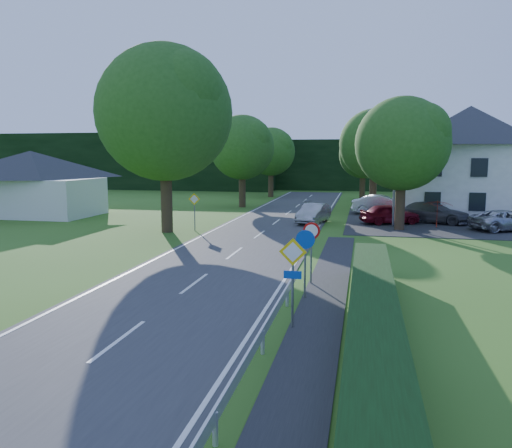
% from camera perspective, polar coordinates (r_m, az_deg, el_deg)
% --- Properties ---
extents(road, '(7.00, 80.00, 0.04)m').
position_cam_1_polar(road, '(26.66, -1.37, -2.58)').
color(road, '#373639').
rests_on(road, ground).
extents(parking_pad, '(14.00, 16.00, 0.04)m').
position_cam_1_polar(parking_pad, '(39.22, 20.67, 0.28)').
color(parking_pad, '#262628').
rests_on(parking_pad, ground).
extents(line_edge_left, '(0.12, 80.00, 0.01)m').
position_cam_1_polar(line_edge_left, '(27.59, -7.95, -2.24)').
color(line_edge_left, white).
rests_on(line_edge_left, road).
extents(line_edge_right, '(0.12, 80.00, 0.01)m').
position_cam_1_polar(line_edge_right, '(26.10, 5.59, -2.78)').
color(line_edge_right, white).
rests_on(line_edge_right, road).
extents(line_centre, '(0.12, 80.00, 0.01)m').
position_cam_1_polar(line_centre, '(26.66, -1.37, -2.52)').
color(line_centre, white).
rests_on(line_centre, road).
extents(tree_main, '(9.40, 9.40, 11.64)m').
position_cam_1_polar(tree_main, '(31.91, -10.35, 9.48)').
color(tree_main, '#255218').
rests_on(tree_main, ground).
extents(tree_left_far, '(7.00, 7.00, 8.58)m').
position_cam_1_polar(tree_left_far, '(46.84, -1.59, 7.18)').
color(tree_left_far, '#255218').
rests_on(tree_left_far, ground).
extents(tree_right_far, '(7.40, 7.40, 9.09)m').
position_cam_1_polar(tree_right_far, '(47.49, 13.33, 7.29)').
color(tree_right_far, '#255218').
rests_on(tree_right_far, ground).
extents(tree_left_back, '(6.60, 6.60, 8.07)m').
position_cam_1_polar(tree_left_back, '(58.47, 1.72, 7.06)').
color(tree_left_back, '#255218').
rests_on(tree_left_back, ground).
extents(tree_right_back, '(6.20, 6.20, 7.56)m').
position_cam_1_polar(tree_right_back, '(55.49, 12.12, 6.59)').
color(tree_right_back, '#255218').
rests_on(tree_right_back, ground).
extents(tree_right_mid, '(7.00, 7.00, 8.58)m').
position_cam_1_polar(tree_right_mid, '(33.57, 16.31, 6.60)').
color(tree_right_mid, '#255218').
rests_on(tree_right_mid, ground).
extents(treeline_left, '(44.00, 6.00, 8.00)m').
position_cam_1_polar(treeline_left, '(75.64, -14.75, 6.96)').
color(treeline_left, black).
rests_on(treeline_left, ground).
extents(treeline_right, '(30.00, 5.00, 7.00)m').
position_cam_1_polar(treeline_right, '(71.52, 13.78, 6.56)').
color(treeline_right, black).
rests_on(treeline_right, ground).
extents(bungalow_left, '(11.00, 6.50, 5.20)m').
position_cam_1_polar(bungalow_left, '(44.14, -24.24, 4.40)').
color(bungalow_left, silver).
rests_on(bungalow_left, ground).
extents(house_white, '(10.60, 8.40, 8.60)m').
position_cam_1_polar(house_white, '(42.22, 23.07, 6.64)').
color(house_white, silver).
rests_on(house_white, ground).
extents(streetlight, '(2.03, 0.18, 8.00)m').
position_cam_1_polar(streetlight, '(35.53, 15.39, 6.96)').
color(streetlight, slate).
rests_on(streetlight, ground).
extents(sign_priority_right, '(0.78, 0.09, 2.59)m').
position_cam_1_polar(sign_priority_right, '(13.93, 4.22, -4.82)').
color(sign_priority_right, slate).
rests_on(sign_priority_right, ground).
extents(sign_roundabout, '(0.64, 0.08, 2.37)m').
position_cam_1_polar(sign_roundabout, '(16.87, 5.64, -3.03)').
color(sign_roundabout, slate).
rests_on(sign_roundabout, ground).
extents(sign_speed_limit, '(0.64, 0.11, 2.37)m').
position_cam_1_polar(sign_speed_limit, '(18.80, 6.35, -1.61)').
color(sign_speed_limit, slate).
rests_on(sign_speed_limit, ground).
extents(sign_priority_left, '(0.78, 0.09, 2.44)m').
position_cam_1_polar(sign_priority_left, '(32.43, -7.06, 2.26)').
color(sign_priority_left, slate).
rests_on(sign_priority_left, ground).
extents(moving_car, '(2.24, 4.43, 1.39)m').
position_cam_1_polar(moving_car, '(35.85, 6.58, 1.22)').
color(moving_car, '#A1A1A5').
rests_on(moving_car, road).
extents(motorcycle, '(1.20, 2.26, 1.13)m').
position_cam_1_polar(motorcycle, '(41.66, 6.14, 1.97)').
color(motorcycle, black).
rests_on(motorcycle, road).
extents(parked_car_red, '(4.43, 2.95, 1.40)m').
position_cam_1_polar(parked_car_red, '(36.45, 15.03, 1.12)').
color(parked_car_red, maroon).
rests_on(parked_car_red, parking_pad).
extents(parked_car_silver_a, '(4.92, 1.90, 1.60)m').
position_cam_1_polar(parked_car_silver_a, '(42.00, 14.19, 2.14)').
color(parked_car_silver_a, silver).
rests_on(parked_car_silver_a, parking_pad).
extents(parked_car_grey, '(5.59, 4.01, 1.50)m').
position_cam_1_polar(parked_car_grey, '(38.02, 19.54, 1.28)').
color(parked_car_grey, '#4B4A4F').
rests_on(parked_car_grey, parking_pad).
extents(parked_car_silver_b, '(5.22, 3.90, 1.32)m').
position_cam_1_polar(parked_car_silver_b, '(35.92, 26.80, 0.38)').
color(parked_car_silver_b, '#B1B1B9').
rests_on(parked_car_silver_b, parking_pad).
extents(parasol, '(2.09, 2.12, 1.83)m').
position_cam_1_polar(parasol, '(35.53, 20.00, 1.09)').
color(parasol, red).
rests_on(parasol, parking_pad).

